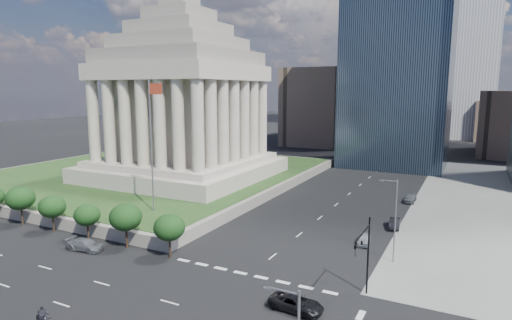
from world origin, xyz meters
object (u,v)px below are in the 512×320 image
Objects in this scene: traffic_signal_ne at (364,250)px; motorcycle_trail at (42,317)px; parked_sedan_mid at (395,224)px; street_lamp_north at (394,216)px; pickup_truck at (296,303)px; flagpole at (152,138)px; war_memorial at (182,84)px; suv_grey at (85,245)px; parked_sedan_near at (364,239)px; parked_sedan_far at (410,198)px.

traffic_signal_ne reaches higher than motorcycle_trail.
traffic_signal_ne reaches higher than parked_sedan_mid.
street_lamp_north is 2.36× the size of parked_sedan_mid.
traffic_signal_ne is at bearing -42.09° from pickup_truck.
traffic_signal_ne is (34.33, -10.30, -7.86)m from flagpole.
war_memorial is at bearing 161.75° from parked_sedan_mid.
flagpole reaches higher than traffic_signal_ne.
war_memorial is 7.82× the size of suv_grey.
flagpole is 2.50× the size of traffic_signal_ne.
street_lamp_north is at bearing 67.27° from motorcycle_trail.
parked_sedan_far is at bearing 76.40° from parked_sedan_near.
parked_sedan_mid is 1.56× the size of motorcycle_trail.
motorcycle_trail is at bearing -143.63° from traffic_signal_ne.
parked_sedan_near is 0.93× the size of parked_sedan_mid.
parked_sedan_far is at bearing 8.54° from war_memorial.
traffic_signal_ne is 1.54× the size of pickup_truck.
motorcycle_trail reaches higher than parked_sedan_mid.
pickup_truck is (29.28, -14.87, -12.39)m from flagpole.
war_memorial is at bearing 131.75° from motorcycle_trail.
suv_grey is at bearing 92.17° from pickup_truck.
war_memorial reaches higher than pickup_truck.
war_memorial is 8.45× the size of parked_sedan_far.
motorcycle_trail is at bearing -65.85° from war_memorial.
parked_sedan_far is (33.33, 30.83, -12.33)m from flagpole.
flagpole reaches higher than suv_grey.
traffic_signal_ne is 2.04× the size of parked_sedan_near.
motorcycle_trail is (-24.22, -28.53, -4.64)m from street_lamp_north.
traffic_signal_ne is 11.34m from street_lamp_north.
flagpole is 33.69m from parked_sedan_near.
parked_sedan_near is 38.51m from motorcycle_trail.
motorcycle_trail is (11.34, -14.53, 0.29)m from suv_grey.
traffic_signal_ne is 24.89m from parked_sedan_mid.
pickup_truck is at bearing -26.93° from flagpole.
flagpole is 35.10m from pickup_truck.
suv_grey reaches higher than pickup_truck.
parked_sedan_near is 1.44× the size of motorcycle_trail.
suv_grey is (-34.74, -2.70, -4.53)m from traffic_signal_ne.
flagpole is at bearing -177.98° from parked_sedan_near.
traffic_signal_ne is at bearing -36.42° from war_memorial.
pickup_truck is at bearing -110.33° from street_lamp_north.
flagpole is 47.05m from parked_sedan_far.
flagpole reaches higher than motorcycle_trail.
war_memorial reaches higher than street_lamp_north.
suv_grey is at bearing -72.36° from war_memorial.
parked_sedan_far is at bearing 91.39° from traffic_signal_ne.
war_memorial is 3.90× the size of street_lamp_north.
pickup_truck reaches higher than parked_sedan_near.
parked_sedan_near is (-4.33, 4.44, -4.99)m from street_lamp_north.
motorcycle_trail reaches higher than pickup_truck.
traffic_signal_ne is at bearing -16.71° from flagpole.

